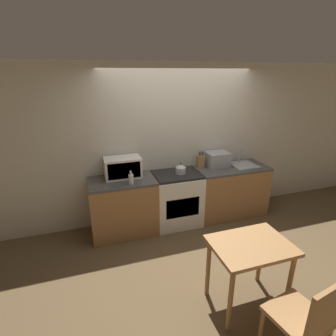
{
  "coord_description": "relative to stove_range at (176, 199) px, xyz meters",
  "views": [
    {
      "loc": [
        -1.48,
        -3.09,
        2.44
      ],
      "look_at": [
        -0.3,
        0.52,
        1.05
      ],
      "focal_mm": 28.0,
      "sensor_mm": 36.0,
      "label": 1
    }
  ],
  "objects": [
    {
      "name": "wall_back",
      "position": [
        0.12,
        0.34,
        0.85
      ],
      "size": [
        10.0,
        0.06,
        2.6
      ],
      "color": "beige",
      "rests_on": "ground_plane"
    },
    {
      "name": "ground_plane",
      "position": [
        0.12,
        -0.62,
        -0.45
      ],
      "size": [
        16.0,
        16.0,
        0.0
      ],
      "primitive_type": "plane",
      "color": "brown"
    },
    {
      "name": "knife_block",
      "position": [
        0.49,
        0.16,
        0.56
      ],
      "size": [
        0.12,
        0.1,
        0.28
      ],
      "color": "#9E7042",
      "rests_on": "counter_right_run"
    },
    {
      "name": "bottle",
      "position": [
        -0.77,
        -0.18,
        0.53
      ],
      "size": [
        0.07,
        0.07,
        0.2
      ],
      "color": "silver",
      "rests_on": "counter_left_run"
    },
    {
      "name": "stove_range",
      "position": [
        0.0,
        0.0,
        0.0
      ],
      "size": [
        0.77,
        0.62,
        0.9
      ],
      "color": "silver",
      "rests_on": "ground_plane"
    },
    {
      "name": "sink_basin",
      "position": [
        1.25,
        0.01,
        0.47
      ],
      "size": [
        0.42,
        0.43,
        0.24
      ],
      "color": "#999BA0",
      "rests_on": "counter_right_run"
    },
    {
      "name": "counter_left_run",
      "position": [
        -0.89,
        0.0,
        0.0
      ],
      "size": [
        1.01,
        0.62,
        0.9
      ],
      "color": "olive",
      "rests_on": "ground_plane"
    },
    {
      "name": "dining_chair",
      "position": [
        0.25,
        -2.54,
        0.08
      ],
      "size": [
        0.51,
        0.51,
        0.95
      ],
      "rotation": [
        0.0,
        0.0,
        0.18
      ],
      "color": "#9E7042",
      "rests_on": "ground_plane"
    },
    {
      "name": "dining_table",
      "position": [
        0.16,
        -1.82,
        0.2
      ],
      "size": [
        0.82,
        0.6,
        0.78
      ],
      "color": "#9E7042",
      "rests_on": "ground_plane"
    },
    {
      "name": "counter_right_run",
      "position": [
        1.01,
        0.0,
        0.0
      ],
      "size": [
        1.26,
        0.62,
        0.9
      ],
      "color": "olive",
      "rests_on": "ground_plane"
    },
    {
      "name": "toaster_oven",
      "position": [
        0.79,
        0.13,
        0.58
      ],
      "size": [
        0.38,
        0.32,
        0.25
      ],
      "color": "#999BA0",
      "rests_on": "counter_right_run"
    },
    {
      "name": "microwave",
      "position": [
        -0.84,
        0.12,
        0.61
      ],
      "size": [
        0.56,
        0.33,
        0.32
      ],
      "color": "silver",
      "rests_on": "counter_left_run"
    },
    {
      "name": "kettle",
      "position": [
        0.06,
        -0.02,
        0.53
      ],
      "size": [
        0.17,
        0.17,
        0.18
      ],
      "color": "#B7B7BC",
      "rests_on": "stove_range"
    }
  ]
}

